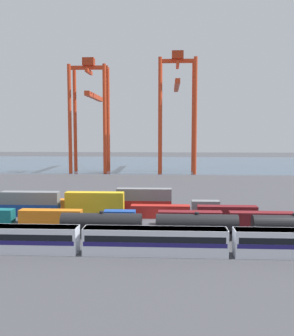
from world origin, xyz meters
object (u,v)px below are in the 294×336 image
object	(u,v)px
shipping_container_14	(24,205)
shipping_container_15	(84,205)
passenger_train	(155,240)
shipping_container_13	(227,212)
gantry_crane_central	(177,100)
gantry_crane_west	(90,105)
freight_tank_row	(197,226)
shipping_container_8	(31,210)

from	to	relation	value
shipping_container_14	shipping_container_15	size ratio (longest dim) A/B	1.00
passenger_train	shipping_container_13	size ratio (longest dim) A/B	5.30
gantry_crane_central	gantry_crane_west	bearing A→B (deg)	-179.91
shipping_container_15	freight_tank_row	bearing A→B (deg)	-42.03
shipping_container_13	shipping_container_14	bearing A→B (deg)	172.57
shipping_container_14	shipping_container_15	xyz separation A→B (m)	(13.54, 0.00, 0.00)
shipping_container_8	shipping_container_13	bearing A→B (deg)	0.00
freight_tank_row	shipping_container_14	distance (m)	42.78
shipping_container_15	gantry_crane_central	xyz separation A→B (m)	(22.59, 83.84, 29.52)
shipping_container_8	gantry_crane_west	distance (m)	93.82
shipping_container_13	shipping_container_15	xyz separation A→B (m)	(-30.90, 5.80, 0.00)
passenger_train	shipping_container_15	size ratio (longest dim) A/B	5.30
shipping_container_8	gantry_crane_central	bearing A→B (deg)	70.01
passenger_train	gantry_crane_west	distance (m)	121.07
shipping_container_13	shipping_container_14	world-z (taller)	same
passenger_train	shipping_container_13	xyz separation A→B (m)	(13.96, 24.17, -0.84)
shipping_container_13	gantry_crane_central	distance (m)	94.74
gantry_crane_central	freight_tank_row	bearing A→B (deg)	-89.46
gantry_crane_central	shipping_container_13	bearing A→B (deg)	-84.70
shipping_container_14	passenger_train	bearing A→B (deg)	-44.51
freight_tank_row	gantry_crane_west	distance (m)	114.96
passenger_train	shipping_container_8	size ratio (longest dim) A/B	5.30
shipping_container_14	gantry_crane_central	size ratio (longest dim) A/B	0.24
passenger_train	shipping_container_13	world-z (taller)	passenger_train
passenger_train	shipping_container_8	bearing A→B (deg)	138.12
passenger_train	freight_tank_row	bearing A→B (deg)	52.74
shipping_container_8	shipping_container_13	distance (m)	40.91
shipping_container_13	gantry_crane_central	size ratio (longest dim) A/B	0.24
shipping_container_8	passenger_train	bearing A→B (deg)	-41.88
freight_tank_row	shipping_container_13	bearing A→B (deg)	64.64
freight_tank_row	shipping_container_14	xyz separation A→B (m)	(-37.12, 21.25, -0.82)
shipping_container_13	gantry_crane_central	xyz separation A→B (m)	(-8.31, 89.63, 29.52)
shipping_container_8	shipping_container_15	xyz separation A→B (m)	(10.01, 5.80, 0.00)
passenger_train	shipping_container_14	xyz separation A→B (m)	(-30.49, 29.97, -0.84)
shipping_container_15	shipping_container_14	bearing A→B (deg)	180.00
passenger_train	gantry_crane_central	xyz separation A→B (m)	(5.64, 113.81, 28.68)
shipping_container_15	shipping_container_13	bearing A→B (deg)	-10.63
shipping_container_8	shipping_container_15	bearing A→B (deg)	30.07
shipping_container_8	gantry_crane_west	xyz separation A→B (m)	(-4.79, 89.57, 27.51)
shipping_container_14	gantry_crane_west	size ratio (longest dim) A/B	0.25
shipping_container_14	freight_tank_row	bearing A→B (deg)	-29.79
gantry_crane_west	shipping_container_8	bearing A→B (deg)	-86.94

